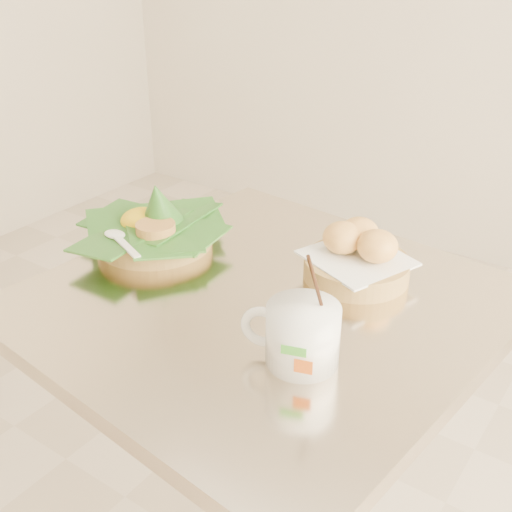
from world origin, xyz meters
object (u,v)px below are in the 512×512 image
Objects in this scene: cafe_table at (264,403)px; bread_basket at (358,257)px; rice_basket at (153,227)px; coffee_mug at (301,333)px.

bread_basket is at bearing 59.97° from cafe_table.
rice_basket is 1.38× the size of bread_basket.
bread_basket is 0.27m from coffee_mug.
bread_basket is (0.09, 0.15, 0.26)m from cafe_table.
cafe_table is 0.31m from bread_basket.
cafe_table is at bearing -120.03° from bread_basket.
coffee_mug is (0.05, -0.27, 0.01)m from bread_basket.
coffee_mug is (0.42, -0.15, 0.01)m from rice_basket.
coffee_mug reaches higher than rice_basket.
bread_basket is (0.37, 0.11, 0.00)m from rice_basket.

